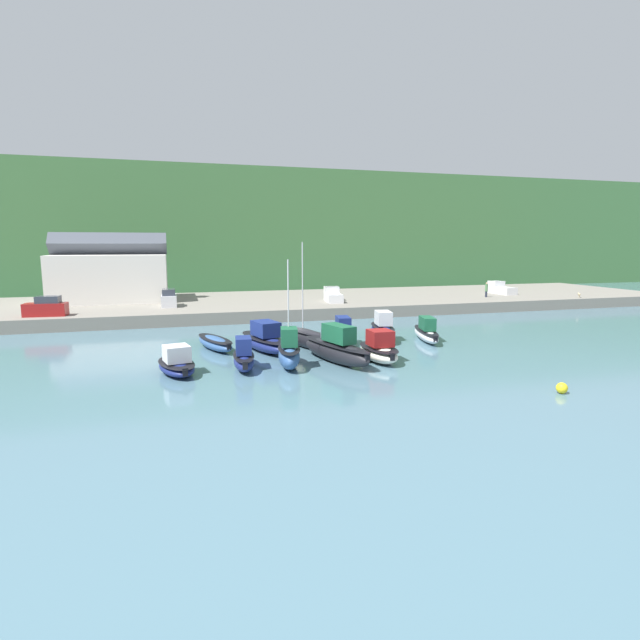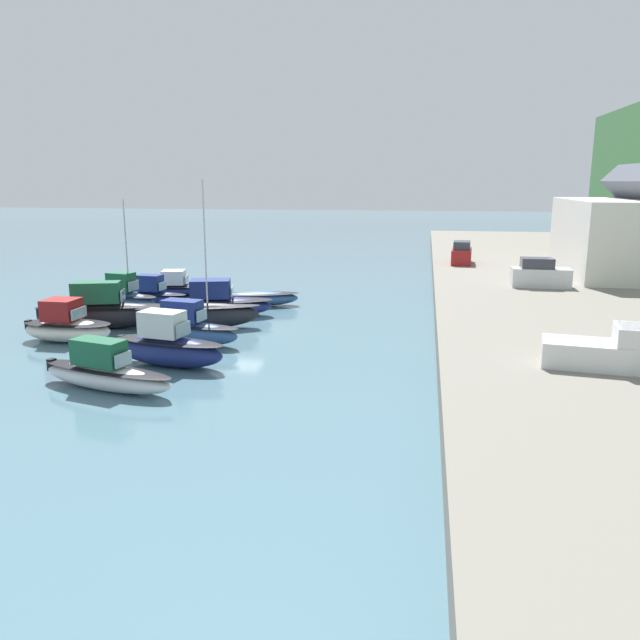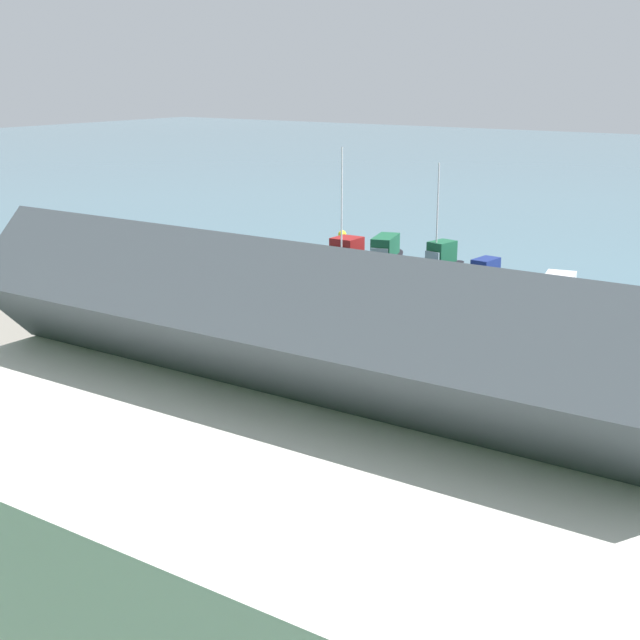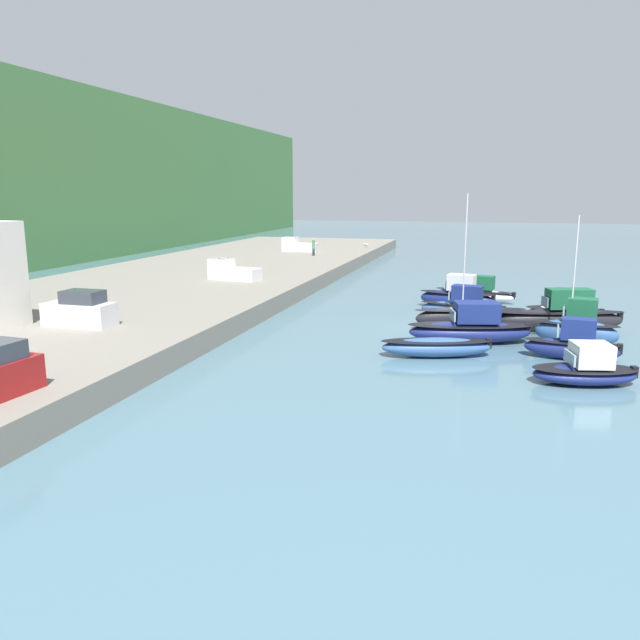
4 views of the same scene
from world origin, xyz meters
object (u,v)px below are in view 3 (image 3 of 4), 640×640
(moored_boat_3, at_px, (289,281))
(mooring_buoy_0, at_px, (342,234))
(moored_boat_5, at_px, (197,265))
(parked_car_1, at_px, (268,428))
(moored_boat_6, at_px, (559,296))
(moored_boat_4, at_px, (229,273))
(moored_boat_2, at_px, (343,288))
(moored_boat_10, at_px, (345,261))
(moored_boat_1, at_px, (400,295))
(moored_boat_9, at_px, (384,265))
(moored_boat_7, at_px, (483,283))
(moored_boat_0, at_px, (449,318))
(moored_boat_8, at_px, (439,271))

(moored_boat_3, height_order, mooring_buoy_0, moored_boat_3)
(moored_boat_5, relative_size, parked_car_1, 1.71)
(moored_boat_3, distance_m, moored_boat_6, 16.11)
(mooring_buoy_0, bearing_deg, moored_boat_4, 101.08)
(moored_boat_2, relative_size, moored_boat_6, 1.68)
(moored_boat_10, bearing_deg, moored_boat_1, 141.22)
(moored_boat_9, height_order, moored_boat_10, moored_boat_9)
(moored_boat_6, distance_m, moored_boat_7, 4.74)
(moored_boat_4, height_order, parked_car_1, parked_car_1)
(moored_boat_5, bearing_deg, parked_car_1, 150.36)
(moored_boat_1, relative_size, parked_car_1, 1.92)
(moored_boat_7, relative_size, moored_boat_10, 1.01)
(moored_boat_0, height_order, parked_car_1, parked_car_1)
(moored_boat_0, distance_m, moored_boat_5, 19.61)
(moored_boat_6, relative_size, moored_boat_10, 1.03)
(moored_boat_4, bearing_deg, moored_boat_3, -160.75)
(moored_boat_3, distance_m, moored_boat_7, 11.91)
(moored_boat_10, bearing_deg, moored_boat_4, 64.64)
(moored_boat_6, height_order, moored_boat_7, moored_boat_7)
(moored_boat_4, relative_size, mooring_buoy_0, 9.33)
(parked_car_1, bearing_deg, moored_boat_7, -79.01)
(moored_boat_1, xyz_separation_m, moored_boat_2, (3.77, 0.18, -0.04))
(moored_boat_6, bearing_deg, moored_boat_4, 8.39)
(moored_boat_6, relative_size, moored_boat_7, 1.02)
(moored_boat_7, bearing_deg, moored_boat_8, -4.12)
(moored_boat_2, xyz_separation_m, moored_boat_10, (4.11, -6.54, 0.01))
(moored_boat_6, distance_m, parked_car_1, 28.46)
(moored_boat_6, bearing_deg, moored_boat_8, -15.98)
(moored_boat_7, height_order, mooring_buoy_0, moored_boat_7)
(moored_boat_6, bearing_deg, moored_boat_1, 25.88)
(moored_boat_0, xyz_separation_m, moored_boat_7, (1.45, -7.48, 0.27))
(moored_boat_2, bearing_deg, moored_boat_0, 149.75)
(moored_boat_1, bearing_deg, parked_car_1, 94.94)
(moored_boat_0, xyz_separation_m, moored_boat_6, (-3.29, -7.57, 0.13))
(moored_boat_9, bearing_deg, moored_boat_3, 50.69)
(moored_boat_9, xyz_separation_m, parked_car_1, (-12.39, 28.41, 1.22))
(moored_boat_0, height_order, moored_boat_7, moored_boat_7)
(moored_boat_1, height_order, mooring_buoy_0, moored_boat_1)
(moored_boat_5, xyz_separation_m, moored_boat_9, (-10.99, -5.98, 0.30))
(moored_boat_2, distance_m, moored_boat_10, 7.73)
(moored_boat_1, xyz_separation_m, moored_boat_3, (7.37, 0.82, -0.01))
(moored_boat_3, bearing_deg, moored_boat_2, -160.85)
(moored_boat_4, bearing_deg, moored_boat_5, -7.92)
(moored_boat_3, relative_size, moored_boat_10, 1.22)
(moored_boat_10, bearing_deg, mooring_buoy_0, -56.01)
(moored_boat_1, bearing_deg, moored_boat_8, -97.71)
(moored_boat_0, distance_m, moored_boat_9, 11.44)
(parked_car_1, bearing_deg, moored_boat_6, -88.48)
(moored_boat_6, relative_size, moored_boat_9, 0.64)
(moored_boat_4, bearing_deg, moored_boat_2, -160.11)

